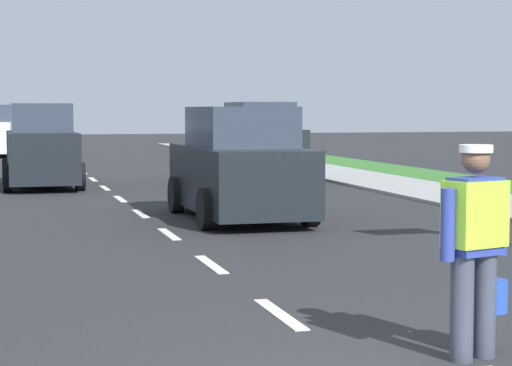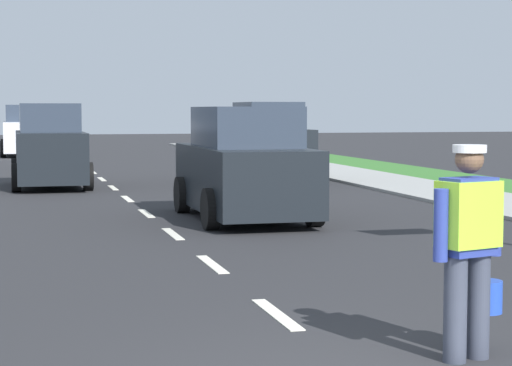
{
  "view_description": "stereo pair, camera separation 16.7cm",
  "coord_description": "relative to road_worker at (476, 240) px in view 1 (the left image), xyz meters",
  "views": [
    {
      "loc": [
        -2.56,
        -5.81,
        1.94
      ],
      "look_at": [
        0.29,
        4.63,
        1.1
      ],
      "focal_mm": 66.76,
      "sensor_mm": 36.0,
      "label": 1
    },
    {
      "loc": [
        -2.4,
        -5.85,
        1.94
      ],
      "look_at": [
        0.29,
        4.63,
        1.1
      ],
      "focal_mm": 66.76,
      "sensor_mm": 36.0,
      "label": 2
    }
  ],
  "objects": [
    {
      "name": "car_outgoing_ahead",
      "position": [
        0.56,
        9.6,
        -0.01
      ],
      "size": [
        1.97,
        4.27,
        1.98
      ],
      "color": "black",
      "rests_on": "ground"
    },
    {
      "name": "car_parked_far",
      "position": [
        3.18,
        17.8,
        0.06
      ],
      "size": [
        1.87,
        3.88,
        2.13
      ],
      "color": "black",
      "rests_on": "ground"
    },
    {
      "name": "ground_plane",
      "position": [
        -1.0,
        20.22,
        -0.93
      ],
      "size": [
        96.0,
        96.0,
        0.0
      ],
      "primitive_type": "plane",
      "color": "#28282B"
    },
    {
      "name": "road_worker",
      "position": [
        0.0,
        0.0,
        0.0
      ],
      "size": [
        0.71,
        0.51,
        1.67
      ],
      "color": "#383D4C",
      "rests_on": "ground"
    },
    {
      "name": "lane_center_line",
      "position": [
        -1.0,
        24.42,
        -0.93
      ],
      "size": [
        0.14,
        46.4,
        0.01
      ],
      "color": "silver",
      "rests_on": "ground"
    },
    {
      "name": "car_oncoming_second",
      "position": [
        -2.48,
        17.56,
        0.03
      ],
      "size": [
        1.89,
        3.96,
        2.08
      ],
      "color": "black",
      "rests_on": "ground"
    },
    {
      "name": "car_oncoming_third",
      "position": [
        -2.83,
        34.19,
        0.06
      ],
      "size": [
        2.07,
        4.07,
        2.12
      ],
      "color": "silver",
      "rests_on": "ground"
    }
  ]
}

